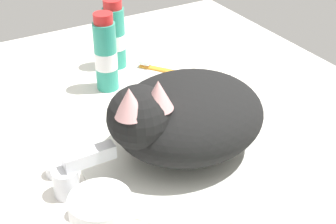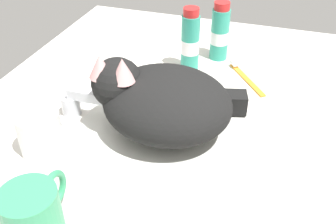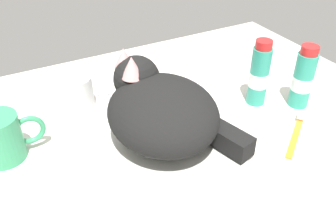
# 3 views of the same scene
# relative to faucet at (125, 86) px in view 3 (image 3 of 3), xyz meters

# --- Properties ---
(ground_plane) EXTENTS (1.10, 0.83, 0.03)m
(ground_plane) POSITION_rel_faucet_xyz_m (0.00, -0.19, -0.04)
(ground_plane) COLOR silver
(sink_basin) EXTENTS (0.33, 0.33, 0.01)m
(sink_basin) POSITION_rel_faucet_xyz_m (0.00, -0.19, -0.02)
(sink_basin) COLOR silver
(sink_basin) RESTS_ON ground_plane
(faucet) EXTENTS (0.12, 0.09, 0.06)m
(faucet) POSITION_rel_faucet_xyz_m (0.00, 0.00, 0.00)
(faucet) COLOR silver
(faucet) RESTS_ON ground_plane
(cat) EXTENTS (0.23, 0.27, 0.15)m
(cat) POSITION_rel_faucet_xyz_m (0.00, -0.17, 0.04)
(cat) COLOR black
(cat) RESTS_ON sink_basin
(coffee_mug) EXTENTS (0.12, 0.08, 0.09)m
(coffee_mug) POSITION_rel_faucet_xyz_m (-0.27, -0.09, 0.02)
(coffee_mug) COLOR #389966
(coffee_mug) RESTS_ON ground_plane
(rinse_cup) EXTENTS (0.07, 0.07, 0.08)m
(rinse_cup) POSITION_rel_faucet_xyz_m (-0.11, 0.00, 0.01)
(rinse_cup) COLOR white
(rinse_cup) RESTS_ON ground_plane
(toothpaste_bottle) EXTENTS (0.04, 0.04, 0.15)m
(toothpaste_bottle) POSITION_rel_faucet_xyz_m (0.24, -0.16, 0.04)
(toothpaste_bottle) COLOR teal
(toothpaste_bottle) RESTS_ON ground_plane
(mouthwash_bottle) EXTENTS (0.04, 0.04, 0.14)m
(mouthwash_bottle) POSITION_rel_faucet_xyz_m (0.32, -0.21, 0.04)
(mouthwash_bottle) COLOR teal
(mouthwash_bottle) RESTS_ON ground_plane
(toothbrush) EXTENTS (0.12, 0.10, 0.02)m
(toothbrush) POSITION_rel_faucet_xyz_m (0.24, -0.29, -0.02)
(toothbrush) COLOR orange
(toothbrush) RESTS_ON ground_plane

